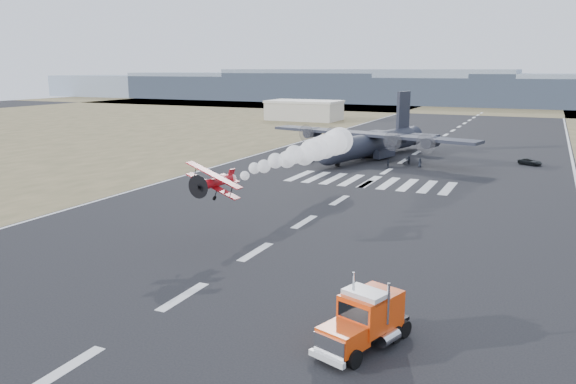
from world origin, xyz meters
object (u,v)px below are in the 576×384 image
Objects in this scene: transport_aircraft at (374,142)px; support_vehicle at (530,162)px; hangar_left at (304,110)px; crew_c at (337,154)px; crew_f at (409,160)px; aerobatic_biplane at (214,182)px; crew_b at (302,157)px; crew_g at (364,156)px; crew_h at (361,156)px; crew_d at (388,164)px; crew_a at (313,158)px; semi_truck at (365,319)px; crew_e at (420,163)px.

support_vehicle is at bearing 21.34° from transport_aircraft.
hangar_left is 5.79× the size of support_vehicle.
crew_f is at bearing -127.49° from crew_c.
aerobatic_biplane is 3.32× the size of crew_b.
crew_h is at bearing -57.74° from crew_g.
crew_c is 1.11× the size of crew_h.
crew_d is at bearing -67.52° from crew_f.
aerobatic_biplane is at bearing 41.33° from crew_g.
crew_a is at bearing -92.30° from crew_b.
aerobatic_biplane is 3.38× the size of crew_a.
hangar_left is at bearing 169.24° from crew_f.
crew_c is 1.03× the size of crew_d.
semi_truck is 0.20× the size of transport_aircraft.
transport_aircraft is 27.02× the size of crew_e.
transport_aircraft is at bearing -18.55° from crew_e.
crew_f reaches higher than crew_h.
semi_truck is at bearing 59.98° from crew_a.
crew_h is at bearing 126.59° from semi_truck.
support_vehicle is 22.34m from crew_f.
crew_c is at bearing -142.21° from crew_f.
support_vehicle is 2.41× the size of crew_d.
aerobatic_biplane reaches higher than support_vehicle.
crew_a is 1.01× the size of crew_g.
crew_g is at bearing 94.20° from aerobatic_biplane.
crew_a is 1.01× the size of crew_c.
crew_d is at bearing 122.55° from semi_truck.
crew_a is at bearing -126.79° from crew_d.
crew_f is at bearing 142.94° from support_vehicle.
transport_aircraft is 24.80× the size of crew_d.
crew_g reaches higher than crew_h.
crew_d is 1.09× the size of crew_e.
crew_b reaches higher than crew_d.
crew_b is at bearing 105.90° from aerobatic_biplane.
aerobatic_biplane reaches higher than crew_f.
crew_d is at bearing 82.88° from crew_g.
crew_c is at bearing 2.96° from crew_e.
crew_d is at bearing 87.06° from aerobatic_biplane.
crew_d is 9.41m from crew_g.
crew_f is at bearing 142.63° from crew_a.
aerobatic_biplane reaches higher than crew_c.
crew_e is at bearing -20.07° from transport_aircraft.
hangar_left is at bearing 133.44° from semi_truck.
support_vehicle is (7.07, 79.30, -1.26)m from semi_truck.
crew_h is at bearing -128.36° from crew_c.
crew_a reaches higher than crew_f.
support_vehicle is 27.24m from crew_d.
crew_e is (10.65, -7.03, -2.46)m from transport_aircraft.
semi_truck is 4.64× the size of crew_a.
hangar_left is 13.44× the size of crew_g.
aerobatic_biplane reaches higher than crew_h.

